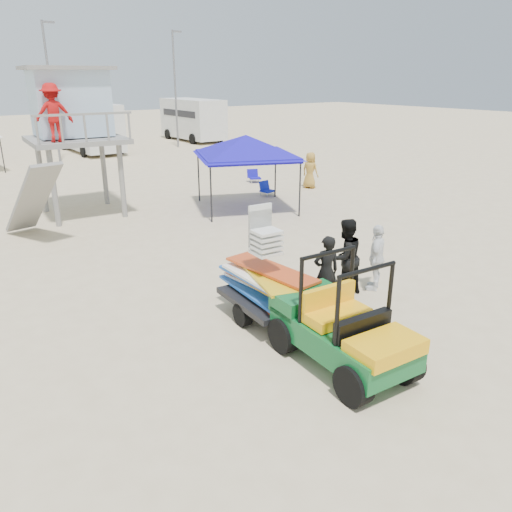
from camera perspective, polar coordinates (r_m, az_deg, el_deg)
ground at (r=9.16m, az=8.84°, el=-13.55°), size 140.00×140.00×0.00m
utility_cart at (r=9.03m, az=10.01°, el=-7.18°), size 1.53×2.78×2.05m
surf_trailer at (r=10.62m, az=0.98°, el=-2.78°), size 1.47×2.52×2.26m
man_left at (r=11.36m, az=8.00°, el=-1.80°), size 0.72×0.58×1.70m
man_mid at (r=12.06m, az=10.12°, el=-0.14°), size 0.97×0.78×1.89m
man_right at (r=12.55m, az=13.61°, el=-0.15°), size 1.04×0.86×1.66m
lifeguard_tower at (r=19.88m, az=-20.62°, el=15.46°), size 3.52×3.52×5.22m
canopy_blue at (r=19.63m, az=-1.15°, el=13.25°), size 4.57×4.57×3.29m
beach_chair_b at (r=22.27m, az=1.15°, el=7.72°), size 0.60×0.65×0.64m
beach_chair_c at (r=25.16m, az=-0.26°, el=9.14°), size 0.70×0.77×0.64m
rv_mid_right at (r=37.26m, az=-18.57°, el=13.98°), size 2.64×7.00×3.25m
rv_far_right at (r=42.25m, az=-7.25°, el=15.40°), size 2.64×6.60×3.25m
light_pole_left at (r=33.41m, az=-22.35°, el=16.77°), size 0.14×0.14×8.00m
light_pole_right at (r=38.08m, az=-9.21°, el=18.15°), size 0.14×0.14×8.00m
distant_beachgoers at (r=23.10m, az=-21.58°, el=8.05°), size 17.69×8.92×1.67m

